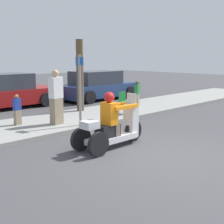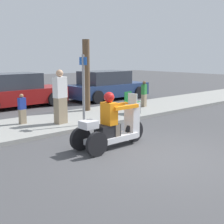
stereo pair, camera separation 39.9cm
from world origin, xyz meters
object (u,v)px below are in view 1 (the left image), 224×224
(spectator_near_curb, at_px, (137,94))
(parked_car_lot_far, at_px, (98,86))
(folding_chair_curbside, at_px, (125,100))
(parked_car_lot_left, at_px, (5,92))
(tree_trunk, at_px, (80,76))
(spectator_end_of_line, at_px, (17,110))
(street_sign, at_px, (80,87))
(spectator_with_child, at_px, (56,98))
(motorcycle_trike, at_px, (112,128))

(spectator_near_curb, height_order, parked_car_lot_far, parked_car_lot_far)
(folding_chair_curbside, distance_m, parked_car_lot_left, 5.46)
(parked_car_lot_far, relative_size, tree_trunk, 1.59)
(spectator_end_of_line, height_order, parked_car_lot_left, parked_car_lot_left)
(parked_car_lot_far, distance_m, street_sign, 6.78)
(spectator_with_child, height_order, parked_car_lot_left, spectator_with_child)
(motorcycle_trike, xyz_separation_m, street_sign, (0.68, 2.11, 0.81))
(tree_trunk, distance_m, street_sign, 2.67)
(spectator_near_curb, relative_size, tree_trunk, 0.40)
(motorcycle_trike, height_order, street_sign, street_sign)
(motorcycle_trike, xyz_separation_m, spectator_end_of_line, (-0.69, 3.56, 0.08))
(street_sign, bearing_deg, spectator_end_of_line, 133.43)
(parked_car_lot_left, relative_size, parked_car_lot_far, 1.00)
(spectator_near_curb, bearing_deg, tree_trunk, 159.06)
(folding_chair_curbside, relative_size, parked_car_lot_left, 0.19)
(motorcycle_trike, height_order, parked_car_lot_left, parked_car_lot_left)
(spectator_with_child, bearing_deg, tree_trunk, 33.65)
(parked_car_lot_left, bearing_deg, spectator_with_child, -96.71)
(folding_chair_curbside, xyz_separation_m, street_sign, (-2.52, -0.45, 0.69))
(folding_chair_curbside, bearing_deg, spectator_with_child, 175.44)
(street_sign, bearing_deg, spectator_near_curb, 16.08)
(spectator_with_child, xyz_separation_m, tree_trunk, (2.09, 1.39, 0.55))
(motorcycle_trike, bearing_deg, spectator_near_curb, 34.71)
(spectator_near_curb, distance_m, tree_trunk, 2.68)
(spectator_end_of_line, relative_size, parked_car_lot_left, 0.22)
(spectator_end_of_line, xyz_separation_m, parked_car_lot_far, (6.30, 3.18, 0.12))
(tree_trunk, bearing_deg, spectator_with_child, -146.35)
(spectator_with_child, xyz_separation_m, spectator_near_curb, (4.46, 0.48, -0.31))
(spectator_near_curb, relative_size, street_sign, 0.50)
(parked_car_lot_left, bearing_deg, street_sign, -91.42)
(parked_car_lot_left, relative_size, tree_trunk, 1.59)
(parked_car_lot_far, bearing_deg, parked_car_lot_left, 171.36)
(tree_trunk, bearing_deg, spectator_near_curb, -20.94)
(spectator_end_of_line, relative_size, street_sign, 0.44)
(folding_chair_curbside, bearing_deg, motorcycle_trike, -141.34)
(motorcycle_trike, distance_m, folding_chair_curbside, 4.10)
(parked_car_lot_left, height_order, tree_trunk, tree_trunk)
(motorcycle_trike, xyz_separation_m, spectator_with_child, (0.27, 2.79, 0.45))
(parked_car_lot_left, distance_m, street_sign, 5.39)
(spectator_with_child, relative_size, spectator_near_curb, 1.58)
(motorcycle_trike, height_order, spectator_end_of_line, motorcycle_trike)
(spectator_near_curb, distance_m, parked_car_lot_left, 5.73)
(tree_trunk, bearing_deg, parked_car_lot_far, 38.20)
(folding_chair_curbside, height_order, parked_car_lot_far, parked_car_lot_far)
(folding_chair_curbside, xyz_separation_m, parked_car_lot_left, (-2.38, 4.91, 0.09))
(motorcycle_trike, height_order, spectator_near_curb, motorcycle_trike)
(spectator_near_curb, relative_size, parked_car_lot_left, 0.25)
(spectator_with_child, relative_size, tree_trunk, 0.62)
(tree_trunk, relative_size, street_sign, 1.26)
(motorcycle_trike, relative_size, spectator_with_child, 1.23)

